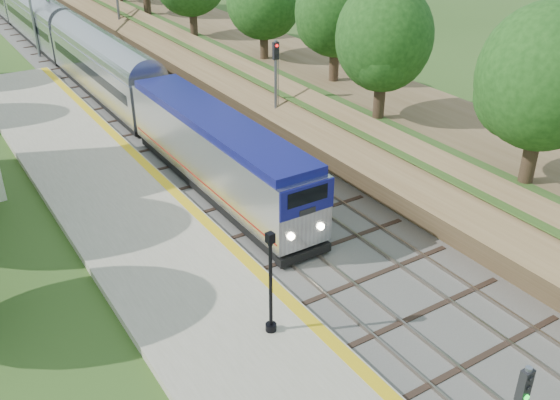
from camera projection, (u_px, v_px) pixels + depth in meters
trackbed at (63, 41)px, 63.43m from camera, size 9.50×170.00×0.28m
platform at (175, 269)px, 27.23m from camera, size 6.40×68.00×0.38m
yellow_stripe at (232, 246)px, 28.49m from camera, size 0.55×68.00×0.01m
embankment at (139, 13)px, 66.49m from camera, size 10.64×170.00×11.70m
signal_gantry at (75, 0)px, 57.69m from camera, size 8.40×0.38×6.20m
train at (41, 24)px, 60.83m from camera, size 2.80×93.18×4.11m
lamppost_far at (271, 289)px, 22.45m from camera, size 0.42×0.42×4.25m
signal_farside at (276, 82)px, 38.09m from camera, size 0.36×0.28×6.52m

